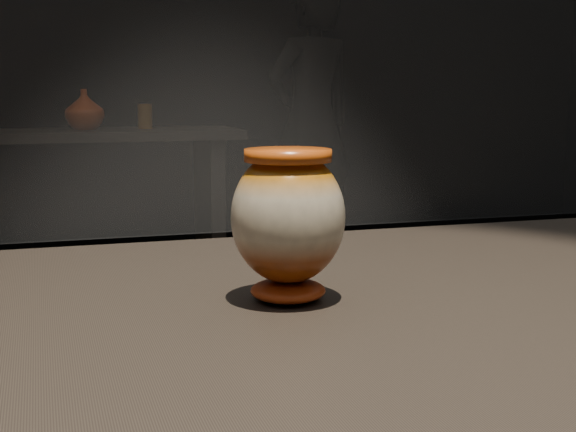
# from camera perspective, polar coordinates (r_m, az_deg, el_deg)

# --- Properties ---
(main_vase) EXTENTS (0.12, 0.12, 0.16)m
(main_vase) POSITION_cam_1_polar(r_m,az_deg,el_deg) (0.84, 0.00, -0.20)
(main_vase) COLOR maroon
(main_vase) RESTS_ON display_plinth
(back_shelf) EXTENTS (2.00, 0.60, 0.90)m
(back_shelf) POSITION_cam_1_polar(r_m,az_deg,el_deg) (4.48, -16.35, 2.49)
(back_shelf) COLOR black
(back_shelf) RESTS_ON ground
(back_vase_mid) EXTENTS (0.21, 0.21, 0.22)m
(back_vase_mid) POSITION_cam_1_polar(r_m,az_deg,el_deg) (4.48, -14.27, 7.35)
(back_vase_mid) COLOR maroon
(back_vase_mid) RESTS_ON back_shelf
(back_vase_right) EXTENTS (0.08, 0.08, 0.14)m
(back_vase_right) POSITION_cam_1_polar(r_m,az_deg,el_deg) (4.53, -10.14, 7.00)
(back_vase_right) COLOR brown
(back_vase_right) RESTS_ON back_shelf
(visitor) EXTENTS (0.75, 0.60, 1.82)m
(visitor) POSITION_cam_1_polar(r_m,az_deg,el_deg) (5.43, 1.65, 6.82)
(visitor) COLOR black
(visitor) RESTS_ON ground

